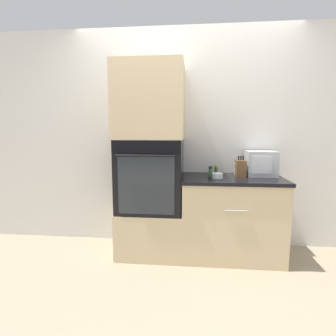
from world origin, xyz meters
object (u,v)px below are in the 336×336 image
(knife_block, at_px, (241,168))
(condiment_jar_near, at_px, (216,170))
(microwave, at_px, (261,163))
(bowl, at_px, (217,176))
(wall_oven, at_px, (151,175))
(condiment_jar_far, at_px, (237,170))
(condiment_jar_mid, at_px, (211,172))

(knife_block, bearing_deg, condiment_jar_near, 151.97)
(knife_block, xyz_separation_m, condiment_jar_near, (-0.24, 0.13, -0.04))
(knife_block, distance_m, condiment_jar_near, 0.28)
(microwave, distance_m, bowl, 0.53)
(wall_oven, bearing_deg, condiment_jar_far, 11.87)
(condiment_jar_mid, bearing_deg, microwave, 12.14)
(wall_oven, relative_size, condiment_jar_far, 8.07)
(microwave, relative_size, condiment_jar_far, 3.28)
(microwave, xyz_separation_m, condiment_jar_mid, (-0.54, -0.12, -0.08))
(knife_block, bearing_deg, condiment_jar_far, 94.11)
(condiment_jar_mid, xyz_separation_m, condiment_jar_far, (0.30, 0.18, -0.01))
(microwave, height_order, condiment_jar_far, microwave)
(condiment_jar_far, bearing_deg, wall_oven, -168.13)
(knife_block, height_order, condiment_jar_near, knife_block)
(condiment_jar_far, bearing_deg, condiment_jar_mid, -149.87)
(condiment_jar_mid, bearing_deg, condiment_jar_near, 65.64)
(bowl, bearing_deg, microwave, 23.88)
(wall_oven, distance_m, condiment_jar_mid, 0.64)
(knife_block, distance_m, condiment_jar_mid, 0.32)
(bowl, height_order, condiment_jar_mid, condiment_jar_mid)
(bowl, bearing_deg, condiment_jar_mid, 124.00)
(microwave, distance_m, condiment_jar_far, 0.26)
(microwave, bearing_deg, knife_block, -158.27)
(microwave, bearing_deg, condiment_jar_far, 165.68)
(knife_block, relative_size, condiment_jar_mid, 2.02)
(microwave, relative_size, condiment_jar_near, 2.84)
(wall_oven, relative_size, knife_block, 3.45)
(knife_block, bearing_deg, wall_oven, -177.14)
(condiment_jar_near, height_order, condiment_jar_mid, same)
(condiment_jar_near, bearing_deg, knife_block, -28.03)
(wall_oven, xyz_separation_m, bowl, (0.70, -0.07, 0.01))
(bowl, relative_size, condiment_jar_far, 1.19)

